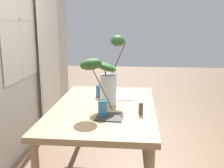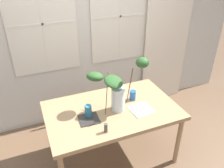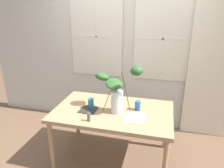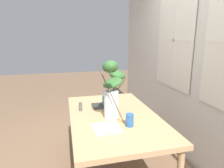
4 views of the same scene
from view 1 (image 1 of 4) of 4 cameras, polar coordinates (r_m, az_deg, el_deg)
name	(u,v)px [view 1 (image 1 of 4)]	position (r m, az deg, el deg)	size (l,w,h in m)	color
curtain_sheer_side	(50,50)	(3.96, -13.03, 6.95)	(0.79, 0.03, 2.24)	silver
dining_table	(104,113)	(2.55, -1.73, -6.12)	(1.52, 0.94, 0.75)	tan
vase_with_branches	(106,75)	(2.49, -1.26, 1.81)	(0.69, 0.42, 0.65)	silver
drinking_glass_blue_left	(103,108)	(2.23, -1.99, -5.18)	(0.08, 0.08, 0.14)	teal
drinking_glass_blue_right	(100,91)	(2.82, -2.64, -1.52)	(0.08, 0.08, 0.12)	#235693
plate_square_left	(109,117)	(2.23, -0.54, -6.94)	(0.22, 0.22, 0.01)	#2D2B28
plate_square_right	(122,97)	(2.81, 2.02, -2.77)	(0.24, 0.24, 0.01)	white
pillar_candle	(141,109)	(2.30, 6.09, -5.16)	(0.04, 0.04, 0.11)	#514C47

